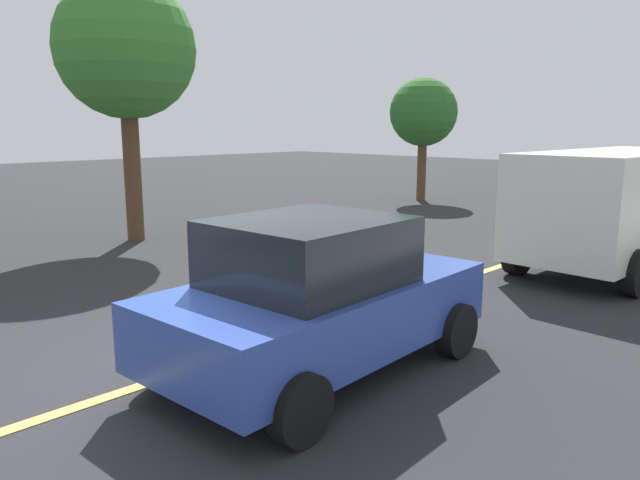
# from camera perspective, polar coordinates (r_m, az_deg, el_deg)

# --- Properties ---
(ground_plane) EXTENTS (80.00, 80.00, 0.00)m
(ground_plane) POSITION_cam_1_polar(r_m,az_deg,el_deg) (6.91, -13.18, -12.19)
(ground_plane) COLOR #262628
(lane_marking_centre) EXTENTS (28.00, 0.16, 0.01)m
(lane_marking_centre) POSITION_cam_1_polar(r_m,az_deg,el_deg) (8.76, 3.72, -6.90)
(lane_marking_centre) COLOR #E0D14C
(white_van) EXTENTS (5.27, 2.41, 2.20)m
(white_van) POSITION_cam_1_polar(r_m,az_deg,el_deg) (12.57, 26.35, 3.29)
(white_van) COLOR silver
(white_van) RESTS_ON ground_plane
(car_white_approaching) EXTENTS (4.47, 2.37, 1.68)m
(car_white_approaching) POSITION_cam_1_polar(r_m,az_deg,el_deg) (18.46, 23.84, 4.20)
(car_white_approaching) COLOR white
(car_white_approaching) RESTS_ON ground_plane
(car_blue_mid_road) EXTENTS (3.99, 2.25, 1.71)m
(car_blue_mid_road) POSITION_cam_1_polar(r_m,az_deg,el_deg) (6.54, -0.20, -5.33)
(car_blue_mid_road) COLOR #2D479E
(car_blue_mid_road) RESTS_ON ground_plane
(tree_centre_verge) EXTENTS (3.11, 3.11, 5.90)m
(tree_centre_verge) POSITION_cam_1_polar(r_m,az_deg,el_deg) (14.71, -17.88, 16.69)
(tree_centre_verge) COLOR #513823
(tree_centre_verge) RESTS_ON ground_plane
(tree_right_verge) EXTENTS (2.37, 2.37, 4.29)m
(tree_right_verge) POSITION_cam_1_polar(r_m,az_deg,el_deg) (21.92, 9.73, 11.72)
(tree_right_verge) COLOR #513823
(tree_right_verge) RESTS_ON ground_plane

